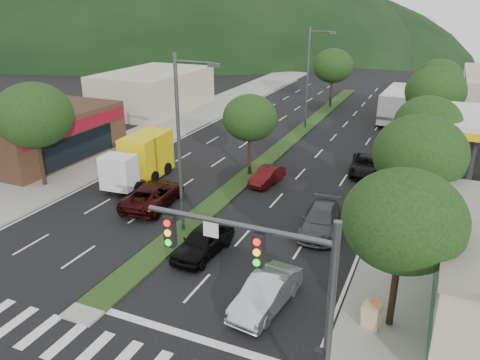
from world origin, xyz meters
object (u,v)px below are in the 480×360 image
at_px(motorhome, 397,104).
at_px(traffic_signal, 279,284).
at_px(tree_r_b, 420,154).
at_px(tree_r_e, 439,78).
at_px(box_truck, 141,160).
at_px(streetlight_mid, 310,74).
at_px(streetlight_near, 182,138).
at_px(suv_maroon, 153,195).
at_px(car_queue_d, 366,165).
at_px(car_queue_c, 267,176).
at_px(tree_r_a, 404,221).
at_px(tree_med_near, 250,118).
at_px(car_queue_a, 203,241).
at_px(a_frame_sign, 372,314).
at_px(sedan_silver, 266,293).
at_px(car_queue_b, 321,220).
at_px(tree_l_a, 34,115).
at_px(tree_r_c, 428,124).
at_px(tree_r_d, 435,92).
at_px(tree_med_far, 333,66).

bearing_deg(motorhome, traffic_signal, -86.36).
height_order(tree_r_b, tree_r_e, tree_r_b).
bearing_deg(tree_r_b, box_truck, 174.23).
bearing_deg(streetlight_mid, streetlight_near, -90.00).
relative_size(suv_maroon, car_queue_d, 1.13).
bearing_deg(car_queue_c, suv_maroon, -121.54).
distance_m(tree_r_a, motorhome, 36.22).
bearing_deg(tree_med_near, car_queue_a, -78.97).
relative_size(streetlight_near, a_frame_sign, 6.58).
distance_m(sedan_silver, car_queue_b, 7.96).
height_order(tree_r_b, tree_l_a, tree_l_a).
height_order(traffic_signal, tree_r_c, traffic_signal).
height_order(tree_r_e, car_queue_c, tree_r_e).
relative_size(sedan_silver, box_truck, 0.65).
bearing_deg(car_queue_b, tree_l_a, 178.36).
distance_m(car_queue_c, a_frame_sign, 16.47).
bearing_deg(tree_l_a, traffic_signal, -28.19).
bearing_deg(tree_med_near, tree_r_e, 61.39).
bearing_deg(suv_maroon, tree_r_e, -124.47).
height_order(tree_r_a, a_frame_sign, tree_r_a).
height_order(car_queue_b, car_queue_c, car_queue_b).
distance_m(tree_l_a, car_queue_c, 16.56).
bearing_deg(traffic_signal, motorhome, 91.16).
bearing_deg(car_queue_d, car_queue_c, -146.35).
bearing_deg(a_frame_sign, tree_r_d, 100.42).
bearing_deg(tree_l_a, tree_r_a, -13.76).
distance_m(tree_med_near, sedan_silver, 16.75).
height_order(streetlight_mid, car_queue_a, streetlight_mid).
relative_size(streetlight_mid, motorhome, 1.09).
xyz_separation_m(tree_med_far, car_queue_a, (2.31, -37.85, -4.26)).
height_order(sedan_silver, suv_maroon, suv_maroon).
xyz_separation_m(tree_med_near, tree_l_a, (-12.50, -8.00, 0.75)).
relative_size(tree_med_far, car_queue_d, 1.44).
xyz_separation_m(tree_r_d, box_truck, (-18.86, -16.10, -3.64)).
xyz_separation_m(streetlight_mid, motorhome, (7.99, 6.90, -3.74)).
distance_m(tree_med_near, car_queue_b, 10.65).
relative_size(streetlight_near, streetlight_mid, 1.00).
distance_m(tree_med_near, car_queue_d, 9.67).
bearing_deg(car_queue_a, car_queue_c, 95.93).
bearing_deg(a_frame_sign, suv_maroon, 166.94).
height_order(streetlight_near, a_frame_sign, streetlight_near).
relative_size(tree_med_far, car_queue_c, 1.91).
height_order(car_queue_a, box_truck, box_truck).
xyz_separation_m(tree_r_c, tree_r_d, (0.00, 10.00, 0.43)).
xyz_separation_m(car_queue_d, motorhome, (0.17, 18.02, 1.18)).
height_order(tree_r_b, box_truck, tree_r_b).
xyz_separation_m(tree_r_b, box_truck, (-18.86, 1.90, -3.50)).
bearing_deg(a_frame_sign, car_queue_d, 112.01).
bearing_deg(tree_r_c, tree_med_far, 116.57).
distance_m(tree_r_b, suv_maroon, 16.18).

